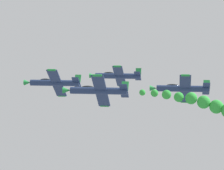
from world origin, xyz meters
name	(u,v)px	position (x,y,z in m)	size (l,w,h in m)	color
airplane_lead	(54,83)	(0.24, 10.59, 102.58)	(7.92, 10.35, 5.95)	navy
airplane_left_inner	(98,91)	(-10.56, 0.85, 102.63)	(7.77, 10.35, 6.15)	navy
airplane_right_inner	(117,76)	(11.84, 0.65, 102.89)	(8.45, 10.35, 5.11)	navy
airplane_left_outer	(182,88)	(-0.38, -12.22, 101.99)	(7.90, 10.35, 5.97)	navy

